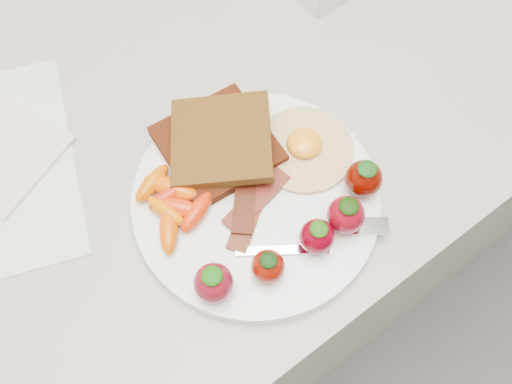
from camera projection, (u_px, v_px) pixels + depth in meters
counter at (215, 245)px, 1.09m from camera, size 2.00×0.60×0.90m
plate at (256, 199)px, 0.62m from camera, size 0.27×0.27×0.02m
toast_lower at (217, 145)px, 0.63m from camera, size 0.12×0.12×0.01m
toast_upper at (221, 140)px, 0.62m from camera, size 0.15×0.15×0.03m
fried_egg at (304, 148)px, 0.63m from camera, size 0.11×0.11×0.02m
bacon_strips at (250, 203)px, 0.61m from camera, size 0.10×0.09×0.01m
baby_carrots at (172, 203)px, 0.60m from camera, size 0.09×0.10×0.02m
strawberries at (305, 232)px, 0.57m from camera, size 0.23×0.06×0.05m
fork at (323, 239)px, 0.59m from camera, size 0.15×0.08×0.00m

